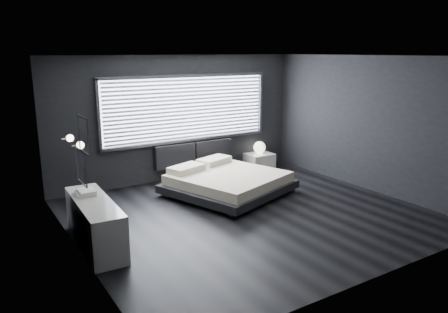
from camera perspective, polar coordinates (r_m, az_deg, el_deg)
room at (r=7.61m, az=3.41°, el=2.38°), size 6.04×6.00×2.80m
window at (r=9.96m, az=-4.71°, el=6.25°), size 4.14×0.09×1.52m
headboard at (r=10.15m, az=-3.88°, el=0.43°), size 1.96×0.16×0.52m
sconce_near at (r=6.42m, az=-18.28°, el=1.41°), size 0.18×0.11×0.11m
sconce_far at (r=7.00m, az=-19.50°, el=2.28°), size 0.18×0.11×0.11m
wall_art_upper at (r=5.78m, az=-17.88°, el=2.67°), size 0.01×0.48×0.48m
wall_art_lower at (r=6.12m, az=-18.15°, el=-1.29°), size 0.01×0.48×0.48m
bed at (r=9.03m, az=0.40°, el=-3.24°), size 2.72×2.66×0.56m
nightstand at (r=11.02m, az=4.64°, el=-0.56°), size 0.64×0.54×0.38m
orb_lamp at (r=10.98m, az=4.65°, el=1.20°), size 0.30×0.30×0.30m
dresser at (r=6.93m, az=-16.47°, el=-8.34°), size 0.58×1.81×0.72m
book_stack at (r=7.12m, az=-17.60°, el=-4.46°), size 0.32×0.40×0.08m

